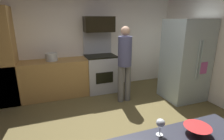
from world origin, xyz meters
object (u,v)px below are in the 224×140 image
object	(u,v)px
refrigerator	(185,61)
microwave	(99,24)
person_cook	(125,61)
stock_pot	(52,57)
mixing_bowl_prep	(197,130)
oven_range	(101,71)
wine_glass_near	(160,124)

from	to	relation	value
refrigerator	microwave	bearing A→B (deg)	144.86
refrigerator	person_cook	world-z (taller)	refrigerator
refrigerator	stock_pot	size ratio (longest dim) A/B	6.79
mixing_bowl_prep	person_cook	bearing A→B (deg)	80.50
oven_range	refrigerator	xyz separation A→B (m)	(1.71, -1.12, 0.41)
oven_range	stock_pot	world-z (taller)	oven_range
person_cook	wine_glass_near	size ratio (longest dim) A/B	11.00
mixing_bowl_prep	oven_range	bearing A→B (deg)	88.45
microwave	wine_glass_near	size ratio (longest dim) A/B	4.78
mixing_bowl_prep	stock_pot	size ratio (longest dim) A/B	0.83
microwave	refrigerator	distance (m)	2.24
refrigerator	person_cook	size ratio (longest dim) A/B	1.09
microwave	person_cook	world-z (taller)	microwave
refrigerator	person_cook	bearing A→B (deg)	167.26
microwave	mixing_bowl_prep	distance (m)	3.44
refrigerator	stock_pot	distance (m)	3.11
stock_pot	oven_range	bearing A→B (deg)	-0.26
person_cook	oven_range	bearing A→B (deg)	111.90
oven_range	stock_pot	xyz separation A→B (m)	(-1.19, 0.01, 0.48)
stock_pot	mixing_bowl_prep	bearing A→B (deg)	-71.43
person_cook	wine_glass_near	bearing A→B (deg)	-106.98
oven_range	mixing_bowl_prep	size ratio (longest dim) A/B	6.74
mixing_bowl_prep	wine_glass_near	bearing A→B (deg)	163.75
refrigerator	wine_glass_near	world-z (taller)	refrigerator
wine_glass_near	stock_pot	size ratio (longest dim) A/B	0.57
refrigerator	wine_glass_near	size ratio (longest dim) A/B	11.94
oven_range	person_cook	size ratio (longest dim) A/B	0.90
person_cook	wine_glass_near	xyz separation A→B (m)	(-0.72, -2.37, 0.06)
oven_range	person_cook	bearing A→B (deg)	-68.10
oven_range	person_cook	xyz separation A→B (m)	(0.32, -0.80, 0.44)
mixing_bowl_prep	stock_pot	world-z (taller)	stock_pot
refrigerator	stock_pot	bearing A→B (deg)	158.80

